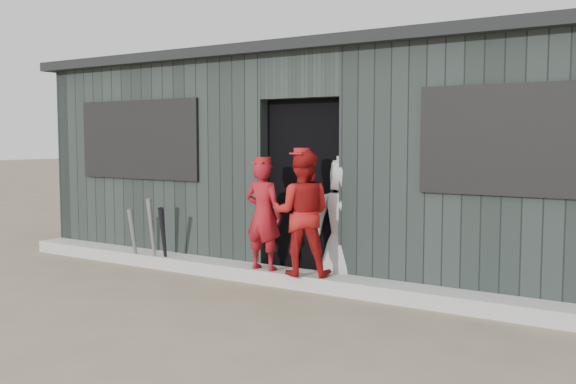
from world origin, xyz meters
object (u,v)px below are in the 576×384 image
Objects in this scene: player_red_left at (263,215)px; player_red_right at (302,213)px; bat_right at (164,238)px; dugout at (360,160)px; bat_mid at (152,234)px; bat_left at (134,237)px; player_grey_back at (344,222)px.

player_red_right is at bearing 175.90° from player_red_left.
bat_right is at bearing 2.30° from player_red_left.
dugout reaches higher than player_red_right.
dugout is at bearing 48.00° from bat_right.
player_red_left is (1.55, 0.10, 0.32)m from bat_mid.
player_red_left is at bearing 3.81° from bat_mid.
dugout is (2.15, 1.87, 0.93)m from bat_left.
bat_mid reaches higher than bat_left.
dugout is at bearing -100.39° from player_red_left.
bat_mid is 0.66× the size of player_red_right.
bat_mid is 1.59m from player_red_left.
player_red_left is 1.86m from dugout.
bat_right is 2.23m from player_grey_back.
dugout is at bearing -107.71° from player_red_right.
player_red_right is (2.06, 0.08, 0.37)m from bat_mid.
bat_left is at bearing -179.26° from bat_mid.
bat_right is (0.17, 0.01, -0.05)m from bat_mid.
dugout is (-0.49, 1.35, 0.61)m from player_grey_back.
bat_mid is 2.75m from dugout.
player_red_left is at bearing 12.76° from player_grey_back.
bat_right is at bearing 2.22° from bat_left.
bat_left is 0.83× the size of bat_mid.
bat_mid is (0.31, 0.00, 0.07)m from bat_left.
bat_mid is 0.72× the size of player_red_left.
player_red_right is 0.16× the size of dugout.
dugout reaches higher than player_red_left.
dugout reaches higher than bat_mid.
player_grey_back is (0.77, 0.41, -0.07)m from player_red_left.
player_red_right reaches higher than bat_right.
player_grey_back is at bearing 13.04° from bat_right.
dugout is at bearing 45.46° from bat_mid.
player_grey_back is at bearing -146.20° from player_red_right.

